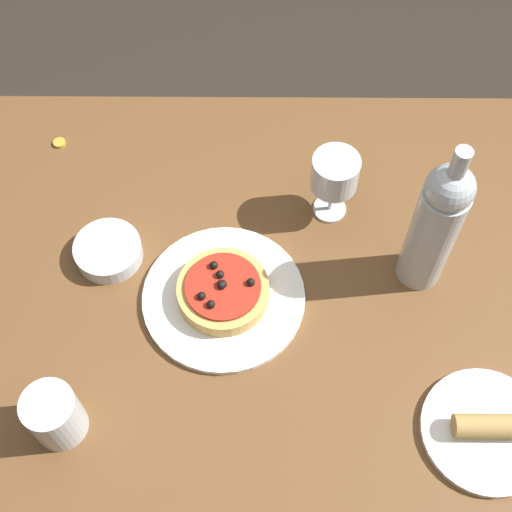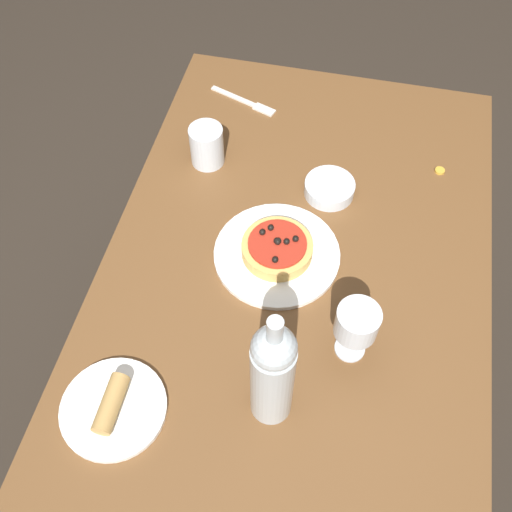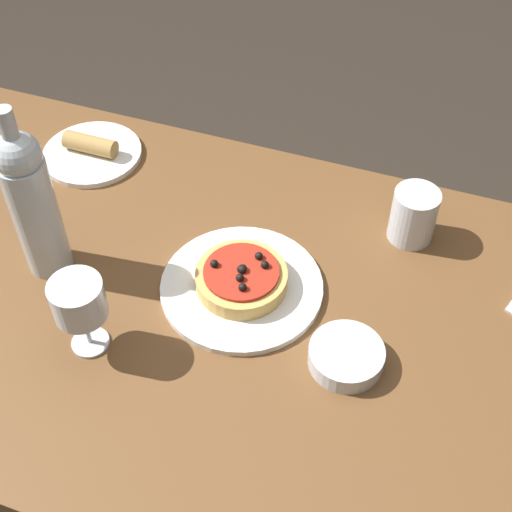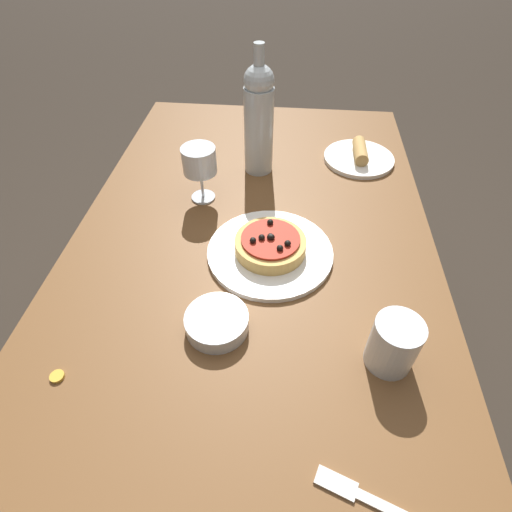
% 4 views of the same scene
% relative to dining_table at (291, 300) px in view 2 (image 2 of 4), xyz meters
% --- Properties ---
extents(ground_plane, '(14.00, 14.00, 0.00)m').
position_rel_dining_table_xyz_m(ground_plane, '(0.00, 0.00, -0.68)').
color(ground_plane, '#2D261E').
extents(dining_table, '(1.37, 0.84, 0.77)m').
position_rel_dining_table_xyz_m(dining_table, '(0.00, 0.00, 0.00)').
color(dining_table, brown).
rests_on(dining_table, ground_plane).
extents(dinner_plate, '(0.28, 0.28, 0.01)m').
position_rel_dining_table_xyz_m(dinner_plate, '(0.05, 0.05, 0.10)').
color(dinner_plate, white).
rests_on(dinner_plate, dining_table).
extents(pizza, '(0.16, 0.16, 0.05)m').
position_rel_dining_table_xyz_m(pizza, '(0.05, 0.05, 0.13)').
color(pizza, tan).
rests_on(pizza, dinner_plate).
extents(wine_glass, '(0.08, 0.08, 0.14)m').
position_rel_dining_table_xyz_m(wine_glass, '(-0.14, -0.14, 0.21)').
color(wine_glass, silver).
rests_on(wine_glass, dining_table).
extents(wine_bottle, '(0.08, 0.08, 0.33)m').
position_rel_dining_table_xyz_m(wine_bottle, '(-0.29, -0.01, 0.25)').
color(wine_bottle, '#B2BCC1').
rests_on(wine_bottle, dining_table).
extents(water_cup, '(0.08, 0.08, 0.10)m').
position_rel_dining_table_xyz_m(water_cup, '(0.29, 0.27, 0.15)').
color(water_cup, silver).
rests_on(water_cup, dining_table).
extents(side_bowl, '(0.12, 0.12, 0.03)m').
position_rel_dining_table_xyz_m(side_bowl, '(0.25, -0.04, 0.12)').
color(side_bowl, silver).
rests_on(side_bowl, dining_table).
extents(fork, '(0.08, 0.19, 0.00)m').
position_rel_dining_table_xyz_m(fork, '(0.52, 0.22, 0.10)').
color(fork, beige).
rests_on(fork, dining_table).
extents(side_plate, '(0.20, 0.20, 0.05)m').
position_rel_dining_table_xyz_m(side_plate, '(-0.36, 0.27, 0.11)').
color(side_plate, white).
rests_on(side_plate, dining_table).
extents(bottle_cap, '(0.02, 0.02, 0.01)m').
position_rel_dining_table_xyz_m(bottle_cap, '(0.38, -0.29, 0.10)').
color(bottle_cap, gold).
rests_on(bottle_cap, dining_table).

